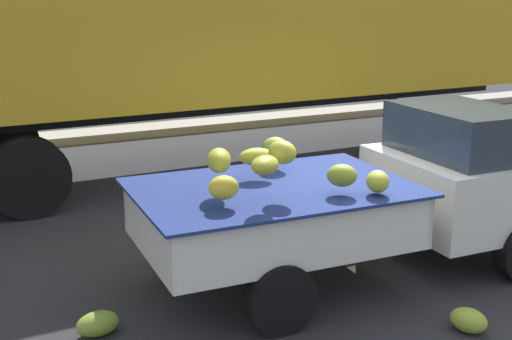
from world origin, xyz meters
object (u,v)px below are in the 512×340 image
object	(u,v)px
pickup_truck	(428,185)
semi_trailer	(232,14)
fallen_banana_bunch_near_tailgate	(98,324)
fallen_banana_bunch_by_wheel	(469,320)

from	to	relation	value
pickup_truck	semi_trailer	bearing A→B (deg)	94.54
pickup_truck	semi_trailer	world-z (taller)	semi_trailer
fallen_banana_bunch_near_tailgate	fallen_banana_bunch_by_wheel	world-z (taller)	fallen_banana_bunch_near_tailgate
pickup_truck	fallen_banana_bunch_by_wheel	bearing A→B (deg)	-113.49
semi_trailer	fallen_banana_bunch_by_wheel	xyz separation A→B (m)	(-0.51, -6.18, -2.44)
pickup_truck	semi_trailer	xyz separation A→B (m)	(-0.18, 4.75, 1.66)
pickup_truck	fallen_banana_bunch_by_wheel	world-z (taller)	pickup_truck
semi_trailer	fallen_banana_bunch_by_wheel	world-z (taller)	semi_trailer
pickup_truck	fallen_banana_bunch_by_wheel	distance (m)	1.77
fallen_banana_bunch_by_wheel	fallen_banana_bunch_near_tailgate	bearing A→B (deg)	155.07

